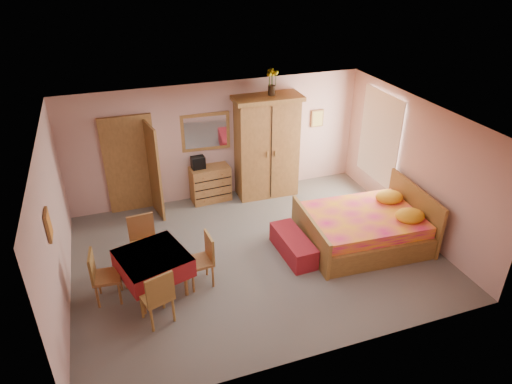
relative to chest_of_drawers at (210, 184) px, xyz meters
name	(u,v)px	position (x,y,z in m)	size (l,w,h in m)	color
floor	(256,254)	(0.27, -2.28, -0.40)	(6.50, 6.50, 0.00)	slate
ceiling	(256,121)	(0.27, -2.28, 2.20)	(6.50, 6.50, 0.00)	brown
wall_back	(218,141)	(0.27, 0.22, 0.90)	(6.50, 0.10, 2.60)	#C5988F
wall_front	(322,283)	(0.27, -4.78, 0.90)	(6.50, 0.10, 2.60)	#C5988F
wall_left	(54,227)	(-2.98, -2.28, 0.90)	(0.10, 5.00, 2.60)	#C5988F
wall_right	(415,166)	(3.52, -2.28, 0.90)	(0.10, 5.00, 2.60)	#C5988F
doorway	(131,165)	(-1.63, 0.19, 0.62)	(1.06, 0.12, 2.15)	#9E6B35
window	(380,137)	(3.48, -1.08, 1.05)	(0.08, 1.40, 1.95)	white
picture_left	(48,225)	(-2.95, -2.88, 1.30)	(0.04, 0.32, 0.42)	orange
picture_back	(317,118)	(2.62, 0.19, 1.15)	(0.30, 0.04, 0.40)	#D8BF59
chest_of_drawers	(210,184)	(0.00, 0.00, 0.00)	(0.85, 0.43, 0.81)	#996433
wall_mirror	(205,132)	(0.00, 0.21, 1.15)	(1.05, 0.06, 0.83)	silver
stereo	(198,163)	(-0.24, 0.04, 0.54)	(0.28, 0.21, 0.27)	black
floor_lamp	(242,153)	(0.75, 0.03, 0.63)	(0.26, 0.26, 2.06)	black
wardrobe	(266,147)	(1.28, -0.08, 0.74)	(1.46, 0.75, 2.30)	olive
sunflower_vase	(272,82)	(1.39, -0.07, 2.17)	(0.22, 0.22, 0.55)	yellow
bed	(363,219)	(2.30, -2.58, 0.12)	(2.25, 1.77, 1.04)	#D9156B
bench	(293,245)	(0.92, -2.50, -0.20)	(0.44, 1.20, 0.40)	maroon
dining_table	(154,273)	(-1.62, -2.70, -0.03)	(1.01, 1.01, 0.74)	maroon
chair_south	(156,295)	(-1.69, -3.35, 0.08)	(0.44, 0.44, 0.96)	#A57838
chair_north	(145,245)	(-1.67, -2.03, 0.09)	(0.45, 0.45, 0.99)	#AF803B
chair_west	(107,276)	(-2.35, -2.63, 0.06)	(0.42, 0.42, 0.92)	#A36737
chair_east	(199,261)	(-0.88, -2.73, 0.06)	(0.42, 0.42, 0.93)	#9E6735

